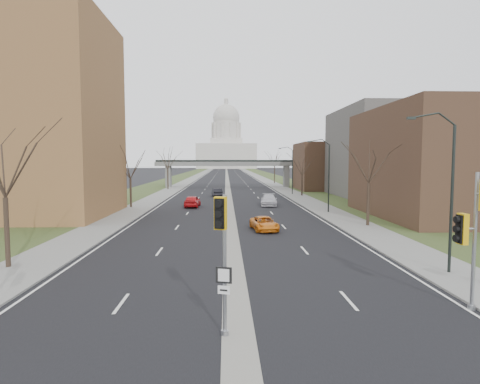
{
  "coord_description": "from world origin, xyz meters",
  "views": [
    {
      "loc": [
        -0.43,
        -15.16,
        6.21
      ],
      "look_at": [
        0.49,
        10.93,
        4.18
      ],
      "focal_mm": 30.0,
      "sensor_mm": 36.0,
      "label": 1
    }
  ],
  "objects": [
    {
      "name": "streetlight_far",
      "position": [
        10.99,
        58.0,
        6.95
      ],
      "size": [
        2.61,
        0.2,
        8.7
      ],
      "color": "black",
      "rests_on": "sidewalk_right"
    },
    {
      "name": "capitol",
      "position": [
        0.0,
        320.0,
        18.6
      ],
      "size": [
        48.0,
        42.0,
        55.75
      ],
      "color": "silver",
      "rests_on": "ground"
    },
    {
      "name": "tree_right_c",
      "position": [
        13.0,
        95.0,
        7.04
      ],
      "size": [
        7.65,
        7.65,
        9.99
      ],
      "color": "#382B21",
      "rests_on": "sidewalk_right"
    },
    {
      "name": "car_left_far",
      "position": [
        -2.0,
        54.59,
        0.73
      ],
      "size": [
        2.07,
        4.61,
        1.47
      ],
      "primitive_type": "imported",
      "rotation": [
        0.0,
        0.0,
        3.26
      ],
      "color": "black",
      "rests_on": "ground"
    },
    {
      "name": "car_right_near",
      "position": [
        2.99,
        20.27,
        0.61
      ],
      "size": [
        2.55,
        4.63,
        1.23
      ],
      "primitive_type": "imported",
      "rotation": [
        0.0,
        0.0,
        0.12
      ],
      "color": "orange",
      "rests_on": "ground"
    },
    {
      "name": "car_right_mid",
      "position": [
        5.55,
        40.13,
        0.77
      ],
      "size": [
        2.7,
        5.53,
        1.55
      ],
      "primitive_type": "imported",
      "rotation": [
        0.0,
        0.0,
        -0.1
      ],
      "color": "#BCBBC3",
      "rests_on": "ground"
    },
    {
      "name": "grass_verge_left",
      "position": [
        -18.0,
        150.0,
        0.05
      ],
      "size": [
        8.0,
        600.0,
        0.1
      ],
      "primitive_type": "cube",
      "color": "#30411E",
      "rests_on": "ground"
    },
    {
      "name": "tree_left_c",
      "position": [
        -13.0,
        72.0,
        7.04
      ],
      "size": [
        7.65,
        7.65,
        9.99
      ],
      "color": "#382B21",
      "rests_on": "sidewalk_left"
    },
    {
      "name": "median_strip",
      "position": [
        0.0,
        150.0,
        0.0
      ],
      "size": [
        1.2,
        600.0,
        0.02
      ],
      "primitive_type": "cube",
      "color": "gray",
      "rests_on": "ground"
    },
    {
      "name": "tree_left_b",
      "position": [
        -13.0,
        38.0,
        6.23
      ],
      "size": [
        6.75,
        6.75,
        8.81
      ],
      "color": "#382B21",
      "rests_on": "sidewalk_left"
    },
    {
      "name": "commercial_block_far",
      "position": [
        22.0,
        70.0,
        5.0
      ],
      "size": [
        14.0,
        14.0,
        10.0
      ],
      "primitive_type": "cube",
      "color": "#503625",
      "rests_on": "ground"
    },
    {
      "name": "car_left_near",
      "position": [
        -4.96,
        38.8,
        0.79
      ],
      "size": [
        2.12,
        4.73,
        1.58
      ],
      "primitive_type": "imported",
      "rotation": [
        0.0,
        0.0,
        3.08
      ],
      "color": "red",
      "rests_on": "ground"
    },
    {
      "name": "ground",
      "position": [
        0.0,
        0.0,
        0.0
      ],
      "size": [
        700.0,
        700.0,
        0.0
      ],
      "primitive_type": "plane",
      "color": "black",
      "rests_on": "ground"
    },
    {
      "name": "road_surface",
      "position": [
        0.0,
        150.0,
        0.01
      ],
      "size": [
        20.0,
        600.0,
        0.01
      ],
      "primitive_type": "cube",
      "color": "black",
      "rests_on": "ground"
    },
    {
      "name": "sidewalk_left",
      "position": [
        -12.0,
        150.0,
        0.06
      ],
      "size": [
        4.0,
        600.0,
        0.12
      ],
      "primitive_type": "cube",
      "color": "gray",
      "rests_on": "ground"
    },
    {
      "name": "commercial_block_mid",
      "position": [
        28.0,
        52.0,
        7.5
      ],
      "size": [
        18.0,
        22.0,
        15.0
      ],
      "primitive_type": "cube",
      "color": "#595651",
      "rests_on": "ground"
    },
    {
      "name": "commercial_block_near",
      "position": [
        24.0,
        28.0,
        6.0
      ],
      "size": [
        16.0,
        20.0,
        12.0
      ],
      "primitive_type": "cube",
      "color": "#503625",
      "rests_on": "ground"
    },
    {
      "name": "tree_left_a",
      "position": [
        -13.0,
        8.0,
        6.64
      ],
      "size": [
        7.2,
        7.2,
        9.4
      ],
      "color": "#382B21",
      "rests_on": "sidewalk_left"
    },
    {
      "name": "signal_pole_right",
      "position": [
        9.61,
        0.54,
        3.77
      ],
      "size": [
        1.08,
        1.0,
        5.75
      ],
      "rotation": [
        0.0,
        0.0,
        0.08
      ],
      "color": "gray",
      "rests_on": "ground"
    },
    {
      "name": "tree_right_b",
      "position": [
        13.0,
        55.0,
        5.82
      ],
      "size": [
        6.3,
        6.3,
        8.22
      ],
      "color": "#382B21",
      "rests_on": "sidewalk_right"
    },
    {
      "name": "sidewalk_right",
      "position": [
        12.0,
        150.0,
        0.06
      ],
      "size": [
        4.0,
        600.0,
        0.12
      ],
      "primitive_type": "cube",
      "color": "gray",
      "rests_on": "ground"
    },
    {
      "name": "grass_verge_right",
      "position": [
        18.0,
        150.0,
        0.05
      ],
      "size": [
        8.0,
        600.0,
        0.1
      ],
      "primitive_type": "cube",
      "color": "#30411E",
      "rests_on": "ground"
    },
    {
      "name": "pedestrian_bridge",
      "position": [
        0.0,
        80.0,
        4.84
      ],
      "size": [
        34.0,
        3.0,
        6.45
      ],
      "color": "slate",
      "rests_on": "ground"
    },
    {
      "name": "signal_pole_median",
      "position": [
        -0.56,
        -1.59,
        3.51
      ],
      "size": [
        0.66,
        0.84,
        5.03
      ],
      "rotation": [
        0.0,
        0.0,
        -0.27
      ],
      "color": "gray",
      "rests_on": "ground"
    },
    {
      "name": "streetlight_near",
      "position": [
        10.99,
        6.0,
        6.95
      ],
      "size": [
        2.61,
        0.2,
        8.7
      ],
      "color": "black",
      "rests_on": "sidewalk_right"
    },
    {
      "name": "streetlight_mid",
      "position": [
        10.99,
        32.0,
        6.95
      ],
      "size": [
        2.61,
        0.2,
        8.7
      ],
      "color": "black",
      "rests_on": "sidewalk_right"
    },
    {
      "name": "tree_right_a",
      "position": [
        13.0,
        22.0,
        6.64
      ],
      "size": [
        7.2,
        7.2,
        9.4
      ],
      "color": "#382B21",
      "rests_on": "sidewalk_right"
    }
  ]
}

